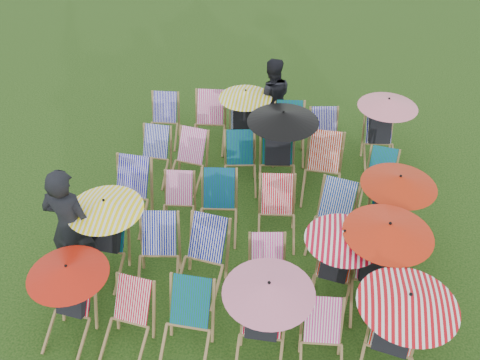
% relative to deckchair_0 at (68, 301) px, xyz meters
% --- Properties ---
extents(ground, '(100.00, 100.00, 0.00)m').
position_rel_deckchair_0_xyz_m(ground, '(1.97, 2.21, -0.63)').
color(ground, black).
rests_on(ground, ground).
extents(deckchair_0, '(1.01, 1.06, 1.19)m').
position_rel_deckchair_0_xyz_m(deckchair_0, '(0.00, 0.00, 0.00)').
color(deckchair_0, olive).
rests_on(deckchair_0, ground).
extents(deckchair_1, '(0.67, 0.86, 0.87)m').
position_rel_deckchair_0_xyz_m(deckchair_1, '(0.76, -0.07, -0.19)').
color(deckchair_1, olive).
rests_on(deckchair_1, ground).
extents(deckchair_2, '(0.65, 0.89, 0.95)m').
position_rel_deckchair_0_xyz_m(deckchair_2, '(1.53, -0.04, -0.15)').
color(deckchair_2, olive).
rests_on(deckchair_2, ground).
extents(deckchair_3, '(1.10, 1.14, 1.31)m').
position_rel_deckchair_0_xyz_m(deckchair_3, '(2.48, 0.04, 0.06)').
color(deckchair_3, olive).
rests_on(deckchair_3, ground).
extents(deckchair_4, '(0.63, 0.83, 0.85)m').
position_rel_deckchair_0_xyz_m(deckchair_4, '(3.22, 0.03, -0.20)').
color(deckchair_4, olive).
rests_on(deckchair_4, ground).
extents(deckchair_5, '(1.15, 1.23, 1.37)m').
position_rel_deckchair_0_xyz_m(deckchair_5, '(4.03, 0.08, 0.09)').
color(deckchair_5, olive).
rests_on(deckchair_5, ground).
extents(deckchair_6, '(1.07, 1.12, 1.27)m').
position_rel_deckchair_0_xyz_m(deckchair_6, '(0.06, 1.14, 0.04)').
color(deckchair_6, olive).
rests_on(deckchair_6, ground).
extents(deckchair_7, '(0.74, 0.95, 0.94)m').
position_rel_deckchair_0_xyz_m(deckchair_7, '(0.84, 1.09, -0.16)').
color(deckchair_7, olive).
rests_on(deckchair_7, ground).
extents(deckchair_8, '(0.76, 0.97, 0.97)m').
position_rel_deckchair_0_xyz_m(deckchair_8, '(1.48, 1.09, -0.14)').
color(deckchair_8, olive).
rests_on(deckchair_8, ground).
extents(deckchair_9, '(0.68, 0.86, 0.85)m').
position_rel_deckchair_0_xyz_m(deckchair_9, '(2.42, 1.05, -0.21)').
color(deckchair_9, olive).
rests_on(deckchair_9, ground).
extents(deckchair_10, '(1.03, 1.09, 1.22)m').
position_rel_deckchair_0_xyz_m(deckchair_10, '(3.32, 1.15, 0.01)').
color(deckchair_10, olive).
rests_on(deckchair_10, ground).
extents(deckchair_11, '(1.17, 1.23, 1.39)m').
position_rel_deckchair_0_xyz_m(deckchair_11, '(3.89, 1.18, 0.10)').
color(deckchair_11, olive).
rests_on(deckchair_11, ground).
extents(deckchair_12, '(0.69, 0.94, 0.99)m').
position_rel_deckchair_0_xyz_m(deckchair_12, '(0.01, 2.25, -0.14)').
color(deckchair_12, olive).
rests_on(deckchair_12, ground).
extents(deckchair_13, '(0.61, 0.80, 0.81)m').
position_rel_deckchair_0_xyz_m(deckchair_13, '(0.82, 2.27, -0.22)').
color(deckchair_13, olive).
rests_on(deckchair_13, ground).
extents(deckchair_14, '(0.73, 0.94, 0.94)m').
position_rel_deckchair_0_xyz_m(deckchair_14, '(1.49, 2.23, -0.16)').
color(deckchair_14, olive).
rests_on(deckchair_14, ground).
extents(deckchair_15, '(0.72, 0.92, 0.93)m').
position_rel_deckchair_0_xyz_m(deckchair_15, '(2.41, 2.25, -0.16)').
color(deckchair_15, olive).
rests_on(deckchair_15, ground).
extents(deckchair_16, '(0.80, 0.99, 0.95)m').
position_rel_deckchair_0_xyz_m(deckchair_16, '(3.27, 2.25, -0.15)').
color(deckchair_16, olive).
rests_on(deckchair_16, ground).
extents(deckchair_17, '(1.10, 1.16, 1.31)m').
position_rel_deckchair_0_xyz_m(deckchair_17, '(4.11, 2.31, 0.06)').
color(deckchair_17, olive).
rests_on(deckchair_17, ground).
extents(deckchair_18, '(0.59, 0.81, 0.86)m').
position_rel_deckchair_0_xyz_m(deckchair_18, '(0.06, 3.43, -0.20)').
color(deckchair_18, olive).
rests_on(deckchair_18, ground).
extents(deckchair_19, '(0.71, 0.90, 0.90)m').
position_rel_deckchair_0_xyz_m(deckchair_19, '(0.70, 3.37, -0.18)').
color(deckchair_19, olive).
rests_on(deckchair_19, ground).
extents(deckchair_20, '(0.74, 0.92, 0.89)m').
position_rel_deckchair_0_xyz_m(deckchair_20, '(1.63, 3.45, -0.18)').
color(deckchair_20, olive).
rests_on(deckchair_20, ground).
extents(deckchair_21, '(1.21, 1.30, 1.43)m').
position_rel_deckchair_0_xyz_m(deckchair_21, '(2.29, 3.56, 0.13)').
color(deckchair_21, olive).
rests_on(deckchair_21, ground).
extents(deckchair_22, '(0.69, 0.95, 1.01)m').
position_rel_deckchair_0_xyz_m(deckchair_22, '(3.06, 3.44, -0.12)').
color(deckchair_22, olive).
rests_on(deckchair_22, ground).
extents(deckchair_23, '(0.64, 0.82, 0.82)m').
position_rel_deckchair_0_xyz_m(deckchair_23, '(4.03, 3.48, -0.22)').
color(deckchair_23, olive).
rests_on(deckchair_23, ground).
extents(deckchair_24, '(0.65, 0.85, 0.88)m').
position_rel_deckchair_0_xyz_m(deckchair_24, '(-0.08, 4.59, -0.19)').
color(deckchair_24, olive).
rests_on(deckchair_24, ground).
extents(deckchair_25, '(0.73, 0.95, 0.97)m').
position_rel_deckchair_0_xyz_m(deckchair_25, '(0.83, 4.60, -0.14)').
color(deckchair_25, olive).
rests_on(deckchair_25, ground).
extents(deckchair_26, '(1.00, 1.08, 1.18)m').
position_rel_deckchair_0_xyz_m(deckchair_26, '(1.49, 4.63, -0.00)').
color(deckchair_26, olive).
rests_on(deckchair_26, ground).
extents(deckchair_27, '(0.72, 0.94, 0.95)m').
position_rel_deckchair_0_xyz_m(deckchair_27, '(2.38, 4.49, -0.15)').
color(deckchair_27, olive).
rests_on(deckchair_27, ground).
extents(deckchair_28, '(0.73, 0.92, 0.89)m').
position_rel_deckchair_0_xyz_m(deckchair_28, '(3.06, 4.49, -0.18)').
color(deckchair_28, olive).
rests_on(deckchair_28, ground).
extents(deckchair_29, '(1.07, 1.15, 1.27)m').
position_rel_deckchair_0_xyz_m(deckchair_29, '(4.07, 4.59, 0.04)').
color(deckchair_29, olive).
rests_on(deckchair_29, ground).
extents(person_left, '(0.72, 0.49, 1.93)m').
position_rel_deckchair_0_xyz_m(person_left, '(-0.33, 0.97, 0.33)').
color(person_left, black).
rests_on(person_left, ground).
extents(person_rear, '(0.93, 0.80, 1.67)m').
position_rel_deckchair_0_xyz_m(person_rear, '(1.97, 5.09, 0.21)').
color(person_rear, black).
rests_on(person_rear, ground).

